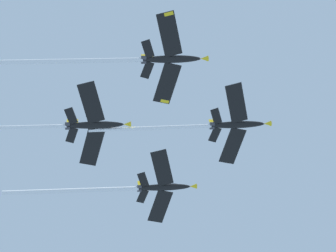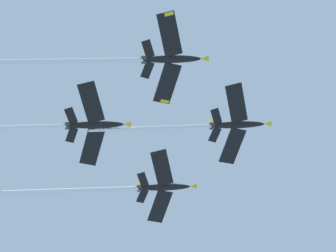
# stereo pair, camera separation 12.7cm
# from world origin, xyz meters

# --- Properties ---
(jet_lead) EXTENTS (37.32, 21.57, 7.08)m
(jet_lead) POSITION_xyz_m (18.20, 20.05, 111.25)
(jet_lead) COLOR black
(jet_left_wing) EXTENTS (40.99, 22.37, 7.62)m
(jet_left_wing) POSITION_xyz_m (6.85, 41.36, 109.27)
(jet_left_wing) COLOR black
(jet_right_wing) EXTENTS (43.16, 23.33, 8.96)m
(jet_right_wing) POSITION_xyz_m (-4.16, 11.87, 108.36)
(jet_right_wing) COLOR black
(jet_slot) EXTENTS (38.37, 21.47, 7.36)m
(jet_slot) POSITION_xyz_m (-10.63, 30.12, 107.14)
(jet_slot) COLOR black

